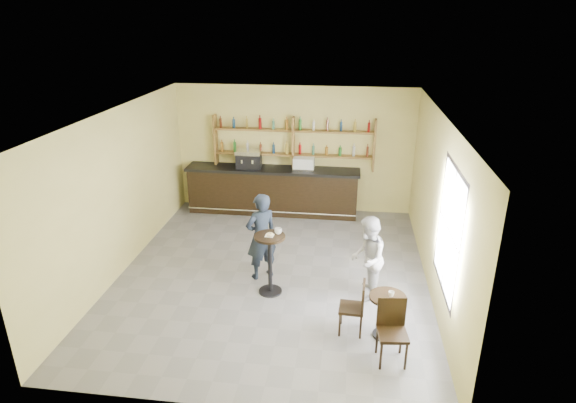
# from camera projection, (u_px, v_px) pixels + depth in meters

# --- Properties ---
(floor) EXTENTS (7.00, 7.00, 0.00)m
(floor) POSITION_uv_depth(u_px,v_px,m) (273.00, 274.00, 9.57)
(floor) COLOR slate
(floor) RESTS_ON ground
(ceiling) EXTENTS (7.00, 7.00, 0.00)m
(ceiling) POSITION_uv_depth(u_px,v_px,m) (271.00, 114.00, 8.39)
(ceiling) COLOR white
(ceiling) RESTS_ON wall_back
(wall_back) EXTENTS (7.00, 0.00, 7.00)m
(wall_back) POSITION_uv_depth(u_px,v_px,m) (294.00, 149.00, 12.21)
(wall_back) COLOR #D9CE7B
(wall_back) RESTS_ON floor
(wall_front) EXTENTS (7.00, 0.00, 7.00)m
(wall_front) POSITION_uv_depth(u_px,v_px,m) (225.00, 305.00, 5.76)
(wall_front) COLOR #D9CE7B
(wall_front) RESTS_ON floor
(wall_left) EXTENTS (0.00, 7.00, 7.00)m
(wall_left) POSITION_uv_depth(u_px,v_px,m) (120.00, 192.00, 9.34)
(wall_left) COLOR #D9CE7B
(wall_left) RESTS_ON floor
(wall_right) EXTENTS (0.00, 7.00, 7.00)m
(wall_right) POSITION_uv_depth(u_px,v_px,m) (437.00, 207.00, 8.62)
(wall_right) COLOR #D9CE7B
(wall_right) RESTS_ON floor
(window_pane) EXTENTS (0.00, 2.00, 2.00)m
(window_pane) POSITION_uv_depth(u_px,v_px,m) (449.00, 230.00, 7.48)
(window_pane) COLOR white
(window_pane) RESTS_ON wall_right
(window_frame) EXTENTS (0.04, 1.70, 2.10)m
(window_frame) POSITION_uv_depth(u_px,v_px,m) (449.00, 230.00, 7.48)
(window_frame) COLOR black
(window_frame) RESTS_ON wall_right
(shelf_unit) EXTENTS (4.00, 0.26, 1.40)m
(shelf_unit) POSITION_uv_depth(u_px,v_px,m) (293.00, 143.00, 12.01)
(shelf_unit) COLOR brown
(shelf_unit) RESTS_ON wall_back
(liquor_bottles) EXTENTS (3.68, 0.10, 1.00)m
(liquor_bottles) POSITION_uv_depth(u_px,v_px,m) (293.00, 136.00, 11.95)
(liquor_bottles) COLOR #8C5919
(liquor_bottles) RESTS_ON shelf_unit
(bar_counter) EXTENTS (4.39, 0.86, 1.19)m
(bar_counter) POSITION_uv_depth(u_px,v_px,m) (273.00, 190.00, 12.32)
(bar_counter) COLOR black
(bar_counter) RESTS_ON floor
(espresso_machine) EXTENTS (0.66, 0.46, 0.45)m
(espresso_machine) POSITION_uv_depth(u_px,v_px,m) (249.00, 159.00, 12.09)
(espresso_machine) COLOR black
(espresso_machine) RESTS_ON bar_counter
(pastry_case) EXTENTS (0.57, 0.47, 0.32)m
(pastry_case) POSITION_uv_depth(u_px,v_px,m) (304.00, 163.00, 11.94)
(pastry_case) COLOR silver
(pastry_case) RESTS_ON bar_counter
(pedestal_table) EXTENTS (0.74, 0.74, 1.16)m
(pedestal_table) POSITION_uv_depth(u_px,v_px,m) (270.00, 264.00, 8.75)
(pedestal_table) COLOR black
(pedestal_table) RESTS_ON floor
(napkin) EXTENTS (0.16, 0.16, 0.00)m
(napkin) POSITION_uv_depth(u_px,v_px,m) (270.00, 236.00, 8.54)
(napkin) COLOR white
(napkin) RESTS_ON pedestal_table
(donut) EXTENTS (0.15, 0.15, 0.05)m
(donut) POSITION_uv_depth(u_px,v_px,m) (270.00, 235.00, 8.52)
(donut) COLOR gold
(donut) RESTS_ON napkin
(cup_pedestal) EXTENTS (0.17, 0.17, 0.11)m
(cup_pedestal) POSITION_uv_depth(u_px,v_px,m) (278.00, 231.00, 8.60)
(cup_pedestal) COLOR white
(cup_pedestal) RESTS_ON pedestal_table
(man_main) EXTENTS (0.76, 0.72, 1.74)m
(man_main) POSITION_uv_depth(u_px,v_px,m) (261.00, 236.00, 9.17)
(man_main) COLOR black
(man_main) RESTS_ON floor
(cafe_table) EXTENTS (0.62, 0.62, 0.74)m
(cafe_table) POSITION_uv_depth(u_px,v_px,m) (386.00, 316.00, 7.63)
(cafe_table) COLOR black
(cafe_table) RESTS_ON floor
(cup_cafe) EXTENTS (0.10, 0.10, 0.09)m
(cup_cafe) POSITION_uv_depth(u_px,v_px,m) (391.00, 294.00, 7.47)
(cup_cafe) COLOR white
(cup_cafe) RESTS_ON cafe_table
(chair_west) EXTENTS (0.41, 0.41, 0.91)m
(chair_west) POSITION_uv_depth(u_px,v_px,m) (351.00, 307.00, 7.71)
(chair_west) COLOR black
(chair_west) RESTS_ON floor
(chair_south) EXTENTS (0.47, 0.47, 0.98)m
(chair_south) POSITION_uv_depth(u_px,v_px,m) (393.00, 333.00, 7.02)
(chair_south) COLOR black
(chair_south) RESTS_ON floor
(patron_second) EXTENTS (0.66, 0.81, 1.57)m
(patron_second) POSITION_uv_depth(u_px,v_px,m) (367.00, 258.00, 8.54)
(patron_second) COLOR #A3A2A7
(patron_second) RESTS_ON floor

